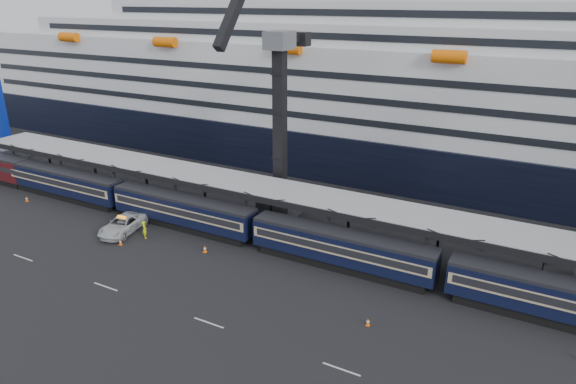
# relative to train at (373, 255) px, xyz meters

# --- Properties ---
(ground) EXTENTS (260.00, 260.00, 0.00)m
(ground) POSITION_rel_train_xyz_m (4.65, -10.00, -2.20)
(ground) COLOR black
(ground) RESTS_ON ground
(train) EXTENTS (133.05, 3.00, 4.05)m
(train) POSITION_rel_train_xyz_m (0.00, 0.00, 0.00)
(train) COLOR black
(train) RESTS_ON ground
(canopy) EXTENTS (130.00, 6.25, 5.53)m
(canopy) POSITION_rel_train_xyz_m (4.65, 4.00, 3.05)
(canopy) COLOR gray
(canopy) RESTS_ON ground
(cruise_ship) EXTENTS (214.09, 28.84, 34.00)m
(cruise_ship) POSITION_rel_train_xyz_m (3.57, 35.99, 10.14)
(cruise_ship) COLOR black
(cruise_ship) RESTS_ON ground
(crane_dark_near) EXTENTS (4.50, 17.75, 35.08)m
(crane_dark_near) POSITION_rel_train_xyz_m (-15.35, 8.59, 9.73)
(crane_dark_near) COLOR #53555C
(crane_dark_near) RESTS_ON ground
(pickup_truck) EXTENTS (4.20, 7.06, 1.84)m
(pickup_truck) POSITION_rel_train_xyz_m (-28.74, -4.40, -1.28)
(pickup_truck) COLOR #BABDC2
(pickup_truck) RESTS_ON ground
(worker) EXTENTS (0.88, 0.80, 2.02)m
(worker) POSITION_rel_train_xyz_m (-25.42, -4.31, -1.19)
(worker) COLOR #E5FF0D
(worker) RESTS_ON ground
(traffic_cone_a) EXTENTS (0.37, 0.37, 0.74)m
(traffic_cone_a) POSITION_rel_train_xyz_m (-47.13, -3.48, -1.83)
(traffic_cone_a) COLOR #FF6A08
(traffic_cone_a) RESTS_ON ground
(traffic_cone_b) EXTENTS (0.35, 0.35, 0.70)m
(traffic_cone_b) POSITION_rel_train_xyz_m (-26.58, -6.94, -1.86)
(traffic_cone_b) COLOR #FF6A08
(traffic_cone_b) RESTS_ON ground
(traffic_cone_c) EXTENTS (0.41, 0.41, 0.81)m
(traffic_cone_c) POSITION_rel_train_xyz_m (-17.38, -3.89, -1.80)
(traffic_cone_c) COLOR #FF6A08
(traffic_cone_c) RESTS_ON ground
(traffic_cone_d) EXTENTS (0.34, 0.34, 0.68)m
(traffic_cone_d) POSITION_rel_train_xyz_m (2.48, -7.97, -1.87)
(traffic_cone_d) COLOR #FF6A08
(traffic_cone_d) RESTS_ON ground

